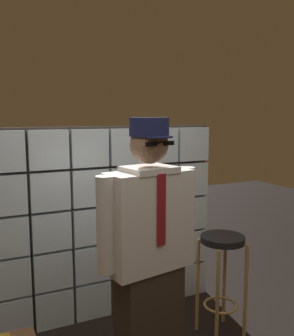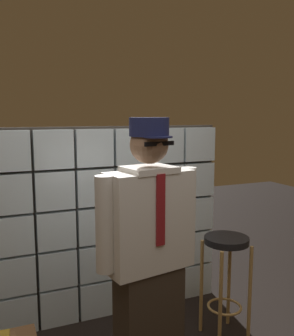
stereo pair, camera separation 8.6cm
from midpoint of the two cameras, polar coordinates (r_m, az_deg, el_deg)
The scene contains 3 objects.
glass_block_wall at distance 3.20m, azimuth -9.39°, elevation -8.75°, with size 2.31×0.10×1.66m.
standing_person at distance 2.28m, azimuth -0.79°, elevation -13.42°, with size 0.69×0.33×1.72m.
bar_stool at distance 3.03m, azimuth 10.58°, elevation -13.94°, with size 0.34×0.34×0.81m.
Camera 1 is at (-0.88, -1.54, 1.73)m, focal length 39.82 mm.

